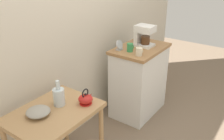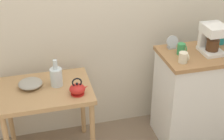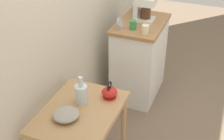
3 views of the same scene
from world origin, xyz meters
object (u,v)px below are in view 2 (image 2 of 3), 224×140
at_px(mug_small_cream, 183,57).
at_px(mug_tall_green, 181,49).
at_px(teakettle, 78,89).
at_px(mug_dark_teal, 220,39).
at_px(table_clock, 172,43).
at_px(glass_carafe_vase, 56,76).
at_px(bowl_stoneware, 30,84).
at_px(coffee_maker, 212,37).

height_order(mug_small_cream, mug_tall_green, mug_tall_green).
relative_size(teakettle, mug_dark_teal, 1.71).
bearing_deg(mug_dark_teal, table_clock, 178.10).
distance_m(mug_tall_green, table_clock, 0.13).
distance_m(teakettle, glass_carafe_vase, 0.24).
xyz_separation_m(bowl_stoneware, mug_tall_green, (1.31, -0.08, 0.20)).
xyz_separation_m(mug_dark_teal, mug_tall_green, (-0.44, -0.11, 0.01)).
relative_size(bowl_stoneware, glass_carafe_vase, 0.84).
height_order(glass_carafe_vase, coffee_maker, coffee_maker).
height_order(mug_dark_teal, mug_small_cream, mug_small_cream).
distance_m(teakettle, table_clock, 0.96).
relative_size(mug_tall_green, table_clock, 0.81).
relative_size(coffee_maker, mug_small_cream, 2.88).
xyz_separation_m(glass_carafe_vase, coffee_maker, (1.36, -0.08, 0.24)).
height_order(glass_carafe_vase, mug_tall_green, mug_tall_green).
xyz_separation_m(coffee_maker, table_clock, (-0.30, 0.15, -0.09)).
height_order(coffee_maker, mug_small_cream, coffee_maker).
bearing_deg(teakettle, glass_carafe_vase, 129.50).
relative_size(mug_dark_teal, mug_tall_green, 0.94).
bearing_deg(mug_dark_teal, mug_tall_green, -165.83).
bearing_deg(mug_dark_teal, bowl_stoneware, -179.00).
bearing_deg(table_clock, coffee_maker, -26.74).
bearing_deg(coffee_maker, mug_small_cream, -158.01).
distance_m(bowl_stoneware, mug_dark_teal, 1.76).
distance_m(coffee_maker, mug_tall_green, 0.28).
bearing_deg(glass_carafe_vase, mug_dark_teal, 1.99).
bearing_deg(mug_tall_green, bowl_stoneware, 176.44).
bearing_deg(table_clock, glass_carafe_vase, -176.27).
bearing_deg(mug_tall_green, table_clock, 103.98).
relative_size(teakettle, mug_small_cream, 1.74).
relative_size(mug_small_cream, table_clock, 0.75).
height_order(glass_carafe_vase, table_clock, table_clock).
bearing_deg(bowl_stoneware, teakettle, -29.02).
height_order(teakettle, mug_tall_green, mug_tall_green).
bearing_deg(bowl_stoneware, mug_small_cream, -10.46).
relative_size(glass_carafe_vase, coffee_maker, 0.92).
bearing_deg(coffee_maker, glass_carafe_vase, 176.60).
bearing_deg(mug_tall_green, coffee_maker, -4.76).
height_order(bowl_stoneware, mug_dark_teal, mug_dark_teal).
xyz_separation_m(teakettle, glass_carafe_vase, (-0.15, 0.18, 0.04)).
bearing_deg(glass_carafe_vase, coffee_maker, -3.40).
xyz_separation_m(bowl_stoneware, mug_small_cream, (1.26, -0.23, 0.20)).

